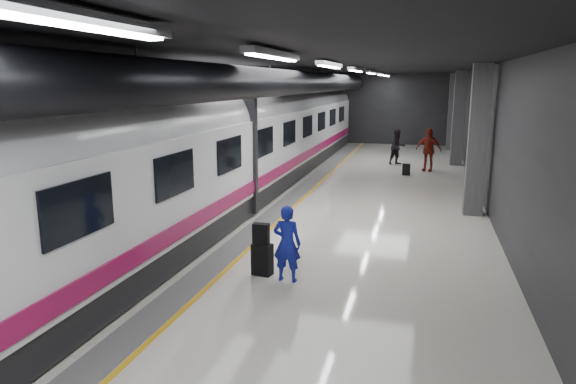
% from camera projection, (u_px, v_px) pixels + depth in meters
% --- Properties ---
extents(ground, '(40.00, 40.00, 0.00)m').
position_uv_depth(ground, '(313.00, 220.00, 15.01)').
color(ground, silver).
rests_on(ground, ground).
extents(platform_hall, '(10.02, 40.02, 4.51)m').
position_uv_depth(platform_hall, '(312.00, 97.00, 15.25)').
color(platform_hall, black).
rests_on(platform_hall, ground).
extents(train, '(3.05, 38.00, 4.05)m').
position_uv_depth(train, '(208.00, 147.00, 15.40)').
color(train, black).
rests_on(train, ground).
extents(traveler_main, '(0.59, 0.39, 1.58)m').
position_uv_depth(traveler_main, '(287.00, 243.00, 10.29)').
color(traveler_main, '#1B32CE').
rests_on(traveler_main, ground).
extents(suitcase_main, '(0.44, 0.32, 0.67)m').
position_uv_depth(suitcase_main, '(262.00, 259.00, 10.71)').
color(suitcase_main, black).
rests_on(suitcase_main, ground).
extents(shoulder_bag, '(0.33, 0.18, 0.44)m').
position_uv_depth(shoulder_bag, '(261.00, 234.00, 10.59)').
color(shoulder_bag, black).
rests_on(shoulder_bag, suitcase_main).
extents(traveler_far_a, '(1.07, 1.04, 1.74)m').
position_uv_depth(traveler_far_a, '(398.00, 147.00, 25.12)').
color(traveler_far_a, black).
rests_on(traveler_far_a, ground).
extents(traveler_far_b, '(1.23, 0.76, 1.95)m').
position_uv_depth(traveler_far_b, '(428.00, 150.00, 23.21)').
color(traveler_far_b, maroon).
rests_on(traveler_far_b, ground).
extents(suitcase_far, '(0.35, 0.23, 0.50)m').
position_uv_depth(suitcase_far, '(406.00, 169.00, 22.33)').
color(suitcase_far, black).
rests_on(suitcase_far, ground).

